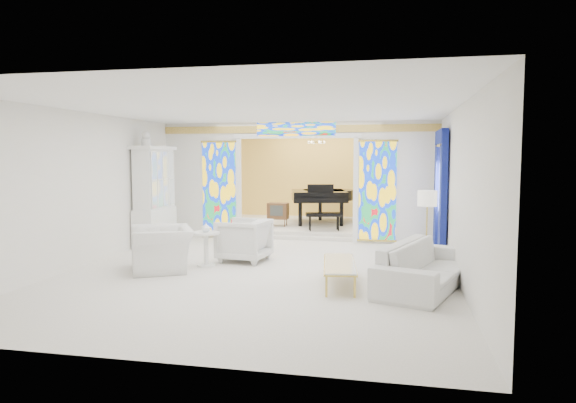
% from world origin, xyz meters
% --- Properties ---
extents(floor, '(12.00, 12.00, 0.00)m').
position_xyz_m(floor, '(0.00, 0.00, 0.00)').
color(floor, white).
rests_on(floor, ground).
extents(ceiling, '(7.00, 12.00, 0.02)m').
position_xyz_m(ceiling, '(0.00, 0.00, 3.00)').
color(ceiling, white).
rests_on(ceiling, wall_back).
extents(wall_back, '(7.00, 0.02, 3.00)m').
position_xyz_m(wall_back, '(0.00, 6.00, 1.50)').
color(wall_back, silver).
rests_on(wall_back, floor).
extents(wall_front, '(7.00, 0.02, 3.00)m').
position_xyz_m(wall_front, '(0.00, -6.00, 1.50)').
color(wall_front, silver).
rests_on(wall_front, floor).
extents(wall_left, '(0.02, 12.00, 3.00)m').
position_xyz_m(wall_left, '(-3.50, 0.00, 1.50)').
color(wall_left, silver).
rests_on(wall_left, floor).
extents(wall_right, '(0.02, 12.00, 3.00)m').
position_xyz_m(wall_right, '(3.50, 0.00, 1.50)').
color(wall_right, silver).
rests_on(wall_right, floor).
extents(partition_wall, '(7.00, 0.22, 3.00)m').
position_xyz_m(partition_wall, '(0.00, 2.00, 1.65)').
color(partition_wall, silver).
rests_on(partition_wall, floor).
extents(stained_glass_left, '(0.90, 0.04, 2.40)m').
position_xyz_m(stained_glass_left, '(-2.03, 1.89, 1.30)').
color(stained_glass_left, gold).
rests_on(stained_glass_left, partition_wall).
extents(stained_glass_right, '(0.90, 0.04, 2.40)m').
position_xyz_m(stained_glass_right, '(2.03, 1.89, 1.30)').
color(stained_glass_right, gold).
rests_on(stained_glass_right, partition_wall).
extents(stained_glass_transom, '(2.00, 0.04, 0.34)m').
position_xyz_m(stained_glass_transom, '(0.00, 1.89, 2.82)').
color(stained_glass_transom, gold).
rests_on(stained_glass_transom, partition_wall).
extents(alcove_platform, '(6.80, 3.80, 0.18)m').
position_xyz_m(alcove_platform, '(0.00, 4.10, 0.09)').
color(alcove_platform, white).
rests_on(alcove_platform, floor).
extents(gold_curtain_back, '(6.70, 0.10, 2.90)m').
position_xyz_m(gold_curtain_back, '(0.00, 5.88, 1.50)').
color(gold_curtain_back, '#E3B94F').
rests_on(gold_curtain_back, wall_back).
extents(chandelier, '(0.48, 0.48, 0.30)m').
position_xyz_m(chandelier, '(0.20, 4.00, 2.55)').
color(chandelier, gold).
rests_on(chandelier, ceiling).
extents(blue_drapes, '(0.14, 1.85, 2.65)m').
position_xyz_m(blue_drapes, '(3.40, 0.70, 1.58)').
color(blue_drapes, navy).
rests_on(blue_drapes, wall_right).
extents(china_cabinet, '(0.56, 1.46, 2.72)m').
position_xyz_m(china_cabinet, '(-3.22, 0.60, 1.17)').
color(china_cabinet, white).
rests_on(china_cabinet, floor).
extents(armchair_left, '(1.55, 1.61, 0.81)m').
position_xyz_m(armchair_left, '(-1.85, -1.91, 0.40)').
color(armchair_left, white).
rests_on(armchair_left, floor).
extents(armchair_right, '(1.07, 1.04, 0.87)m').
position_xyz_m(armchair_right, '(-0.57, -0.80, 0.43)').
color(armchair_right, white).
rests_on(armchair_right, floor).
extents(sofa, '(1.78, 2.72, 0.74)m').
position_xyz_m(sofa, '(2.95, -2.29, 0.37)').
color(sofa, white).
rests_on(sofa, floor).
extents(side_table, '(0.64, 0.64, 0.67)m').
position_xyz_m(side_table, '(-1.15, -1.42, 0.44)').
color(side_table, white).
rests_on(side_table, floor).
extents(vase, '(0.17, 0.17, 0.18)m').
position_xyz_m(vase, '(-1.15, -1.42, 0.76)').
color(vase, silver).
rests_on(vase, side_table).
extents(coffee_table, '(0.72, 1.73, 0.37)m').
position_xyz_m(coffee_table, '(1.56, -2.36, 0.34)').
color(coffee_table, white).
rests_on(coffee_table, floor).
extents(floor_lamp, '(0.45, 0.45, 1.49)m').
position_xyz_m(floor_lamp, '(3.05, -0.79, 1.27)').
color(floor_lamp, gold).
rests_on(floor_lamp, floor).
extents(grand_piano, '(2.08, 3.19, 1.17)m').
position_xyz_m(grand_piano, '(0.36, 4.30, 0.97)').
color(grand_piano, black).
rests_on(grand_piano, alcove_platform).
extents(tv_console, '(0.56, 0.39, 0.65)m').
position_xyz_m(tv_console, '(-0.77, 3.26, 0.60)').
color(tv_console, '#55361E').
rests_on(tv_console, alcove_platform).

